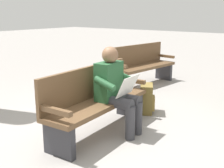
{
  "coord_description": "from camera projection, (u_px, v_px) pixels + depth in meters",
  "views": [
    {
      "loc": [
        2.86,
        2.37,
        1.63
      ],
      "look_at": [
        -0.07,
        0.15,
        0.7
      ],
      "focal_mm": 46.35,
      "sensor_mm": 36.0,
      "label": 1
    }
  ],
  "objects": [
    {
      "name": "ground_plane",
      "position": [
        100.0,
        132.0,
        4.0
      ],
      "size": [
        40.0,
        40.0,
        0.0
      ],
      "primitive_type": "plane",
      "color": "gray"
    },
    {
      "name": "bench_near",
      "position": [
        96.0,
        100.0,
        3.92
      ],
      "size": [
        1.83,
        0.59,
        0.9
      ],
      "rotation": [
        0.0,
        0.0,
        0.06
      ],
      "color": "brown",
      "rests_on": "ground"
    },
    {
      "name": "person_seated",
      "position": [
        116.0,
        88.0,
        3.88
      ],
      "size": [
        0.59,
        0.59,
        1.18
      ],
      "rotation": [
        0.0,
        0.0,
        0.06
      ],
      "color": "#23512D",
      "rests_on": "ground"
    },
    {
      "name": "backpack",
      "position": [
        147.0,
        99.0,
        4.75
      ],
      "size": [
        0.4,
        0.35,
        0.47
      ],
      "rotation": [
        0.0,
        0.0,
        0.53
      ],
      "color": "brown",
      "rests_on": "ground"
    },
    {
      "name": "bench_far",
      "position": [
        141.0,
        65.0,
        6.51
      ],
      "size": [
        1.85,
        0.7,
        0.9
      ],
      "rotation": [
        0.0,
        0.0,
        -0.13
      ],
      "color": "brown",
      "rests_on": "ground"
    }
  ]
}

